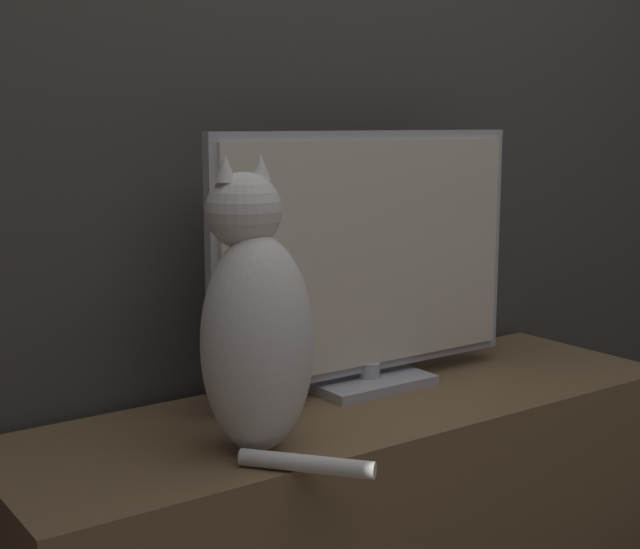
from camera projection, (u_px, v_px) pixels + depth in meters
name	position (u px, v px, depth m)	size (l,w,h in m)	color
wall_back	(283.00, 22.00, 1.85)	(4.80, 0.05, 2.60)	#47423D
tv_stand	(358.00, 531.00, 1.81)	(1.42, 0.45, 0.55)	brown
tv	(369.00, 261.00, 1.83)	(0.74, 0.15, 0.53)	#B7B7BC
cat	(254.00, 328.00, 1.47)	(0.21, 0.32, 0.50)	silver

